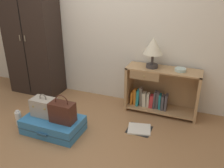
{
  "coord_description": "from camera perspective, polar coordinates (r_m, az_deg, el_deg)",
  "views": [
    {
      "loc": [
        1.44,
        -1.91,
        1.81
      ],
      "look_at": [
        0.37,
        0.78,
        0.55
      ],
      "focal_mm": 37.43,
      "sensor_mm": 36.0,
      "label": 1
    }
  ],
  "objects": [
    {
      "name": "ground_plane",
      "position": [
        3.0,
        -12.51,
        -14.28
      ],
      "size": [
        9.0,
        9.0,
        0.0
      ],
      "primitive_type": "plane",
      "color": "#9E7047"
    },
    {
      "name": "back_wall",
      "position": [
        3.73,
        -1.16,
        15.68
      ],
      "size": [
        6.4,
        0.1,
        2.6
      ],
      "primitive_type": "cube",
      "color": "silver",
      "rests_on": "ground_plane"
    },
    {
      "name": "wardrobe",
      "position": [
        4.18,
        -18.92,
        11.19
      ],
      "size": [
        0.88,
        0.47,
        2.01
      ],
      "color": "black",
      "rests_on": "ground_plane"
    },
    {
      "name": "bookshelf",
      "position": [
        3.53,
        11.42,
        -1.7
      ],
      "size": [
        1.05,
        0.36,
        0.69
      ],
      "color": "tan",
      "rests_on": "ground_plane"
    },
    {
      "name": "table_lamp",
      "position": [
        3.32,
        10.05,
        8.79
      ],
      "size": [
        0.28,
        0.28,
        0.43
      ],
      "color": "#3D3838",
      "rests_on": "bookshelf"
    },
    {
      "name": "bowl",
      "position": [
        3.34,
        16.37,
        3.37
      ],
      "size": [
        0.15,
        0.15,
        0.04
      ],
      "primitive_type": "cylinder",
      "color": "silver",
      "rests_on": "bookshelf"
    },
    {
      "name": "suitcase_large",
      "position": [
        3.19,
        -14.13,
        -9.61
      ],
      "size": [
        0.77,
        0.48,
        0.2
      ],
      "color": "teal",
      "rests_on": "ground_plane"
    },
    {
      "name": "train_case",
      "position": [
        3.18,
        -16.25,
        -5.4
      ],
      "size": [
        0.32,
        0.21,
        0.31
      ],
      "color": "#A89E8E",
      "rests_on": "suitcase_large"
    },
    {
      "name": "handbag",
      "position": [
        2.98,
        -12.01,
        -6.69
      ],
      "size": [
        0.31,
        0.17,
        0.37
      ],
      "color": "#472319",
      "rests_on": "suitcase_large"
    },
    {
      "name": "bottle",
      "position": [
        3.48,
        -21.87,
        -7.69
      ],
      "size": [
        0.08,
        0.08,
        0.22
      ],
      "color": "white",
      "rests_on": "ground_plane"
    },
    {
      "name": "open_book_on_floor",
      "position": [
        3.2,
        6.67,
        -10.88
      ],
      "size": [
        0.35,
        0.32,
        0.02
      ],
      "color": "white",
      "rests_on": "ground_plane"
    }
  ]
}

